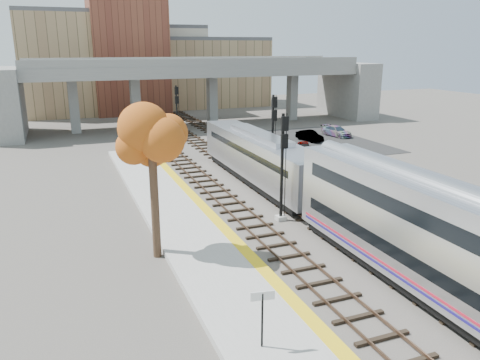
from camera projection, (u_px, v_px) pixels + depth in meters
name	position (u px, v px, depth m)	size (l,w,h in m)	color
ground	(346.00, 253.00, 25.96)	(160.00, 160.00, 0.00)	#47423D
platform	(223.00, 273.00, 23.37)	(4.50, 60.00, 0.35)	#9E9E99
yellow_strip	(258.00, 263.00, 23.99)	(0.70, 60.00, 0.01)	yellow
tracks	(267.00, 189.00, 37.45)	(10.70, 95.00, 0.25)	black
overpass	(198.00, 84.00, 66.34)	(54.00, 12.00, 9.50)	slate
buildings_far	(144.00, 64.00, 83.78)	(43.00, 21.00, 20.60)	tan
parking_lot	(312.00, 142.00, 55.92)	(14.00, 18.00, 0.04)	black
locomotive	(259.00, 157.00, 38.47)	(3.02, 19.05, 4.10)	#A8AAB2
signal_mast_near	(282.00, 169.00, 29.87)	(0.60, 0.64, 7.06)	#9E9E99
signal_mast_mid	(273.00, 137.00, 40.31)	(0.60, 0.64, 7.13)	#9E9E99
signal_mast_far	(177.00, 115.00, 54.57)	(0.60, 0.64, 6.70)	#9E9E99
station_sign	(262.00, 308.00, 16.91)	(0.90, 0.20, 2.27)	black
tree	(152.00, 144.00, 23.87)	(3.60, 3.60, 8.44)	#382619
car_a	(304.00, 147.00, 50.42)	(1.30, 3.24, 1.10)	#99999E
car_b	(310.00, 136.00, 56.17)	(1.34, 3.85, 1.27)	#99999E
car_c	(336.00, 131.00, 59.19)	(1.80, 4.42, 1.28)	#99999E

